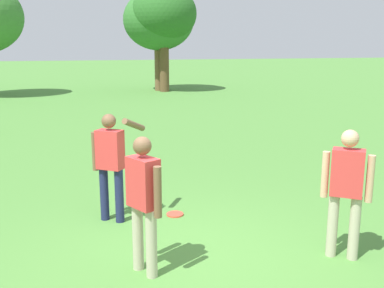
% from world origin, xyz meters
% --- Properties ---
extents(ground_plane, '(120.00, 120.00, 0.00)m').
position_xyz_m(ground_plane, '(0.00, 0.00, 0.00)').
color(ground_plane, '#4C8438').
extents(person_thrower, '(0.83, 0.54, 1.64)m').
position_xyz_m(person_thrower, '(-0.80, 1.47, 0.96)').
color(person_thrower, '#1E234C').
rests_on(person_thrower, ground).
extents(person_catcher, '(0.52, 0.40, 1.64)m').
position_xyz_m(person_catcher, '(1.93, -0.42, 0.94)').
color(person_catcher, '#B7AD93').
rests_on(person_catcher, ground).
extents(person_bystander, '(0.38, 0.54, 1.64)m').
position_xyz_m(person_bystander, '(-0.54, -0.25, 0.94)').
color(person_bystander, '#B7AD93').
rests_on(person_bystander, ground).
extents(frisbee, '(0.27, 0.27, 0.03)m').
position_xyz_m(frisbee, '(0.16, 1.47, 0.01)').
color(frisbee, '#E04733').
rests_on(frisbee, ground).
extents(tree_far_right, '(3.74, 3.74, 5.32)m').
position_xyz_m(tree_far_right, '(2.86, 19.68, 3.70)').
color(tree_far_right, brown).
rests_on(tree_far_right, ground).
extents(tree_slender_mid, '(3.42, 3.42, 5.48)m').
position_xyz_m(tree_slender_mid, '(3.04, 19.12, 3.97)').
color(tree_slender_mid, brown).
rests_on(tree_slender_mid, ground).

